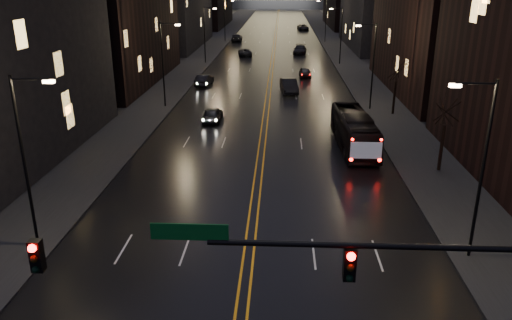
# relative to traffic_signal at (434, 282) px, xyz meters

# --- Properties ---
(road) EXTENTS (20.00, 320.00, 0.02)m
(road) POSITION_rel_traffic_signal_xyz_m (-5.91, 130.00, -5.09)
(road) COLOR black
(road) RESTS_ON ground
(sidewalk_left) EXTENTS (8.00, 320.00, 0.16)m
(sidewalk_left) POSITION_rel_traffic_signal_xyz_m (-19.91, 130.00, -5.02)
(sidewalk_left) COLOR black
(sidewalk_left) RESTS_ON ground
(sidewalk_right) EXTENTS (8.00, 320.00, 0.16)m
(sidewalk_right) POSITION_rel_traffic_signal_xyz_m (8.09, 130.00, -5.02)
(sidewalk_right) COLOR black
(sidewalk_right) RESTS_ON ground
(center_line) EXTENTS (0.62, 320.00, 0.01)m
(center_line) POSITION_rel_traffic_signal_xyz_m (-5.91, 130.00, -5.08)
(center_line) COLOR orange
(center_line) RESTS_ON road
(traffic_signal) EXTENTS (17.29, 0.45, 7.00)m
(traffic_signal) POSITION_rel_traffic_signal_xyz_m (0.00, 0.00, 0.00)
(traffic_signal) COLOR black
(traffic_signal) RESTS_ON ground
(streetlamp_right_near) EXTENTS (2.13, 0.25, 9.00)m
(streetlamp_right_near) POSITION_rel_traffic_signal_xyz_m (4.91, 10.00, -0.02)
(streetlamp_right_near) COLOR black
(streetlamp_right_near) RESTS_ON ground
(streetlamp_left_near) EXTENTS (2.13, 0.25, 9.00)m
(streetlamp_left_near) POSITION_rel_traffic_signal_xyz_m (-16.72, 10.00, -0.02)
(streetlamp_left_near) COLOR black
(streetlamp_left_near) RESTS_ON ground
(streetlamp_right_mid) EXTENTS (2.13, 0.25, 9.00)m
(streetlamp_right_mid) POSITION_rel_traffic_signal_xyz_m (4.91, 40.00, -0.02)
(streetlamp_right_mid) COLOR black
(streetlamp_right_mid) RESTS_ON ground
(streetlamp_left_mid) EXTENTS (2.13, 0.25, 9.00)m
(streetlamp_left_mid) POSITION_rel_traffic_signal_xyz_m (-16.72, 40.00, -0.02)
(streetlamp_left_mid) COLOR black
(streetlamp_left_mid) RESTS_ON ground
(streetlamp_right_far) EXTENTS (2.13, 0.25, 9.00)m
(streetlamp_right_far) POSITION_rel_traffic_signal_xyz_m (4.91, 70.00, -0.02)
(streetlamp_right_far) COLOR black
(streetlamp_right_far) RESTS_ON ground
(streetlamp_left_far) EXTENTS (2.13, 0.25, 9.00)m
(streetlamp_left_far) POSITION_rel_traffic_signal_xyz_m (-16.72, 70.00, -0.02)
(streetlamp_left_far) COLOR black
(streetlamp_left_far) RESTS_ON ground
(streetlamp_right_dist) EXTENTS (2.13, 0.25, 9.00)m
(streetlamp_right_dist) POSITION_rel_traffic_signal_xyz_m (4.91, 100.00, -0.02)
(streetlamp_right_dist) COLOR black
(streetlamp_right_dist) RESTS_ON ground
(streetlamp_left_dist) EXTENTS (2.13, 0.25, 9.00)m
(streetlamp_left_dist) POSITION_rel_traffic_signal_xyz_m (-16.72, 100.00, -0.02)
(streetlamp_left_dist) COLOR black
(streetlamp_left_dist) RESTS_ON ground
(tree_right_mid) EXTENTS (2.40, 2.40, 6.65)m
(tree_right_mid) POSITION_rel_traffic_signal_xyz_m (7.09, 22.00, -0.58)
(tree_right_mid) COLOR black
(tree_right_mid) RESTS_ON ground
(tree_right_far) EXTENTS (2.40, 2.40, 6.65)m
(tree_right_far) POSITION_rel_traffic_signal_xyz_m (7.09, 38.00, -0.58)
(tree_right_far) COLOR black
(tree_right_far) RESTS_ON ground
(bus) EXTENTS (2.84, 10.52, 2.91)m
(bus) POSITION_rel_traffic_signal_xyz_m (1.65, 27.22, -3.65)
(bus) COLOR black
(bus) RESTS_ON ground
(oncoming_car_a) EXTENTS (1.80, 4.32, 1.46)m
(oncoming_car_a) POSITION_rel_traffic_signal_xyz_m (-11.03, 34.71, -4.37)
(oncoming_car_a) COLOR black
(oncoming_car_a) RESTS_ON ground
(oncoming_car_b) EXTENTS (2.04, 4.61, 1.47)m
(oncoming_car_b) POSITION_rel_traffic_signal_xyz_m (-14.41, 51.89, -4.37)
(oncoming_car_b) COLOR black
(oncoming_car_b) RESTS_ON ground
(oncoming_car_c) EXTENTS (2.91, 5.25, 1.39)m
(oncoming_car_c) POSITION_rel_traffic_signal_xyz_m (-10.97, 78.76, -4.41)
(oncoming_car_c) COLOR black
(oncoming_car_c) RESTS_ON ground
(oncoming_car_d) EXTENTS (2.36, 5.58, 1.61)m
(oncoming_car_d) POSITION_rel_traffic_signal_xyz_m (-14.41, 101.30, -4.30)
(oncoming_car_d) COLOR black
(oncoming_car_d) RESTS_ON ground
(receding_car_a) EXTENTS (2.38, 5.31, 1.69)m
(receding_car_a) POSITION_rel_traffic_signal_xyz_m (-3.41, 48.07, -4.26)
(receding_car_a) COLOR black
(receding_car_a) RESTS_ON ground
(receding_car_b) EXTENTS (1.68, 4.08, 1.38)m
(receding_car_b) POSITION_rel_traffic_signal_xyz_m (-0.99, 58.48, -4.41)
(receding_car_b) COLOR black
(receding_car_b) RESTS_ON ground
(receding_car_c) EXTENTS (2.78, 5.71, 1.60)m
(receding_car_c) POSITION_rel_traffic_signal_xyz_m (-0.99, 81.69, -4.30)
(receding_car_c) COLOR black
(receding_car_c) RESTS_ON ground
(receding_car_d) EXTENTS (3.25, 5.79, 1.53)m
(receding_car_d) POSITION_rel_traffic_signal_xyz_m (1.37, 127.88, -4.34)
(receding_car_d) COLOR black
(receding_car_d) RESTS_ON ground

